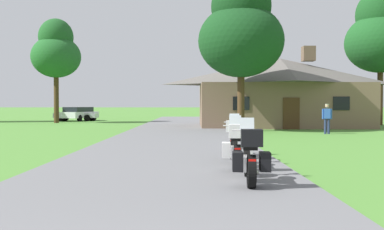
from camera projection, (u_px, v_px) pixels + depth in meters
ground_plane at (179, 138)px, 22.53m from camera, size 500.00×500.00×0.00m
asphalt_driveway at (178, 141)px, 20.53m from camera, size 6.40×80.00×0.06m
motorcycle_orange_nearest_to_camera at (252, 156)px, 9.20m from camera, size 0.78×2.08×1.30m
motorcycle_yellow_second_in_row at (239, 146)px, 11.41m from camera, size 0.78×2.08×1.30m
motorcycle_white_farthest_in_row at (236, 139)px, 13.92m from camera, size 0.72×2.08×1.30m
stone_lodge at (282, 92)px, 34.37m from camera, size 12.56×8.47×6.00m
bystander_blue_shirt_near_lodge at (329, 117)px, 25.71m from camera, size 0.54×0.28×1.69m
tree_by_lodge_front at (243, 31)px, 28.22m from camera, size 5.28×5.28×9.65m
tree_right_of_lodge at (383, 35)px, 36.91m from camera, size 5.63×5.63×10.98m
tree_left_far at (58, 51)px, 41.13m from camera, size 4.39×4.39×9.32m
parked_white_suv_far_left at (81, 113)px, 46.42m from camera, size 3.12×4.94×1.40m
parked_silver_sedan_far_left at (78, 114)px, 46.51m from camera, size 4.22×1.95×1.20m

